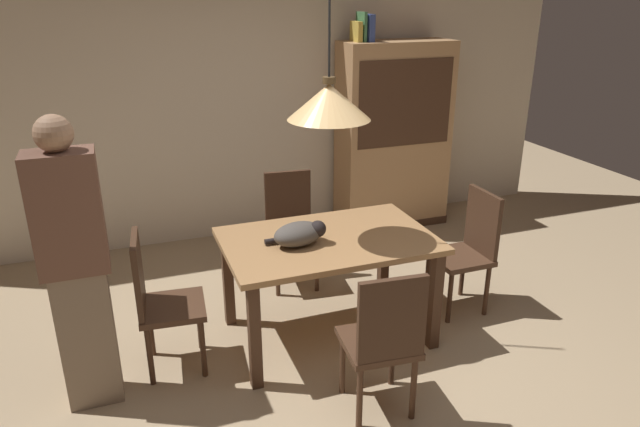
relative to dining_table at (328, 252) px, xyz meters
name	(u,v)px	position (x,y,z in m)	size (l,w,h in m)	color
ground	(363,380)	(0.02, -0.57, -0.65)	(10.00, 10.00, 0.00)	tan
back_wall	(252,86)	(0.02, 2.08, 0.80)	(6.40, 0.10, 2.90)	beige
dining_table	(328,252)	(0.00, 0.00, 0.00)	(1.40, 0.90, 0.75)	#A87A4C
chair_right_side	(469,246)	(1.13, 0.00, -0.14)	(0.40, 0.40, 0.93)	#472D1E
chair_left_side	(159,298)	(-1.13, 0.01, -0.14)	(0.44, 0.44, 0.93)	#472D1E
chair_near_front	(384,338)	(-0.01, -0.88, -0.14)	(0.43, 0.43, 0.93)	#472D1E
chair_far_back	(291,224)	(0.01, 0.88, -0.14)	(0.44, 0.44, 0.93)	#472D1E
cat_sleeping	(300,234)	(-0.21, -0.03, 0.18)	(0.40, 0.29, 0.16)	#4C4742
pendant_lamp	(329,101)	(0.00, 0.00, 1.01)	(0.52, 0.52, 1.30)	#E5B775
hutch_bookcase	(393,140)	(1.37, 1.75, 0.24)	(1.12, 0.45, 1.85)	tan
book_yellow_short	(356,31)	(0.94, 1.75, 1.29)	(0.04, 0.20, 0.18)	gold
book_green_slim	(361,27)	(0.99, 1.75, 1.33)	(0.03, 0.20, 0.26)	#427A4C
book_blue_wide	(367,28)	(1.05, 1.75, 1.32)	(0.06, 0.24, 0.24)	#384C93
person_standing	(76,268)	(-1.55, -0.16, 0.22)	(0.36, 0.22, 1.72)	#84705B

